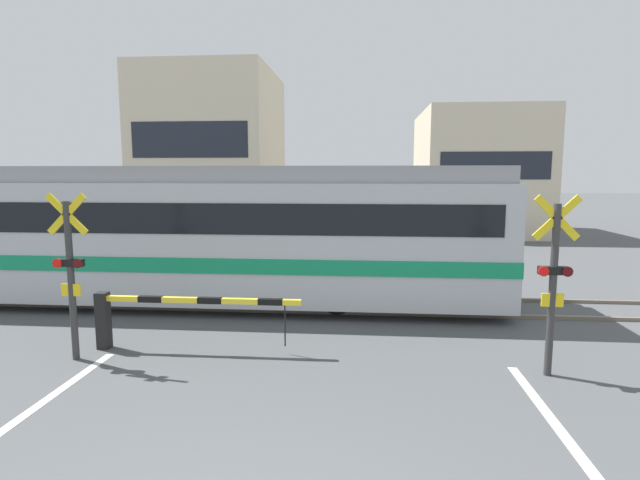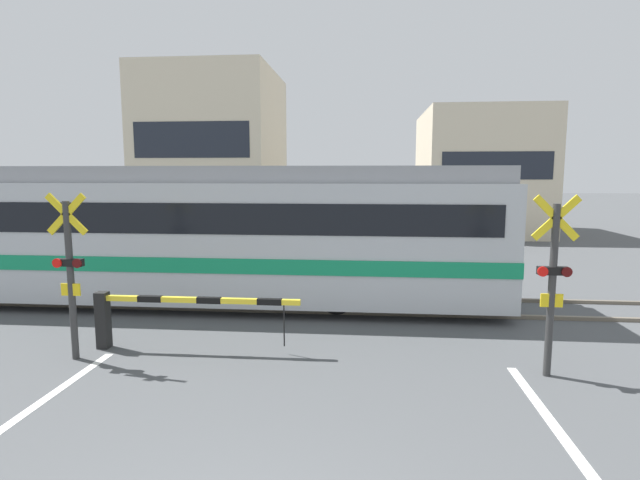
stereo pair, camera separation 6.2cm
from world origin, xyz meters
name	(u,v)px [view 1 (the left image)]	position (x,y,z in m)	size (l,w,h in m)	color
rail_track_near	(319,312)	(0.00, 7.84, 0.04)	(50.00, 0.10, 0.08)	#6B6051
rail_track_far	(324,296)	(0.00, 9.27, 0.04)	(50.00, 0.10, 0.08)	#6B6051
commuter_train	(86,230)	(-5.65, 8.55, 1.72)	(19.50, 2.76, 3.20)	#B7BCC1
crossing_barrier_near	(154,310)	(-2.63, 5.34, 0.70)	(3.58, 0.20, 1.00)	black
crossing_barrier_far	(422,256)	(2.63, 11.63, 0.70)	(3.58, 0.20, 1.00)	black
crossing_signal_left	(70,270)	(-3.76, 4.79, 1.50)	(0.68, 0.15, 2.74)	#333333
crossing_signal_right	(553,278)	(3.76, 4.79, 1.50)	(0.68, 0.15, 2.74)	#333333
pedestrian	(300,230)	(-1.31, 14.92, 1.03)	(0.38, 0.23, 1.78)	#23232D
building_left_of_street	(213,152)	(-7.24, 24.18, 4.21)	(6.66, 7.54, 8.42)	beige
building_right_of_street	(476,173)	(6.81, 24.18, 3.10)	(5.79, 7.54, 6.20)	beige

